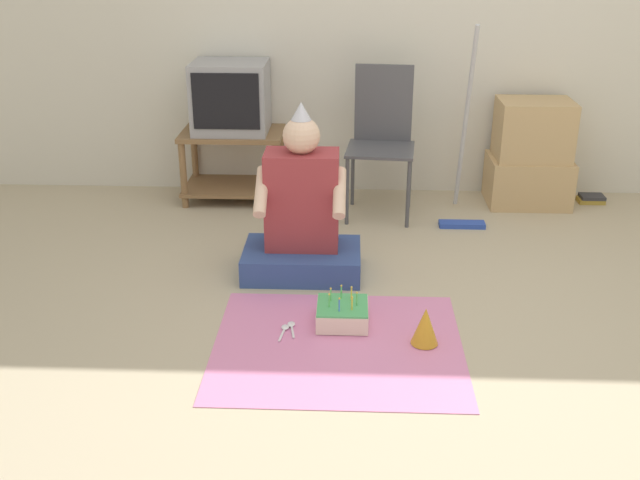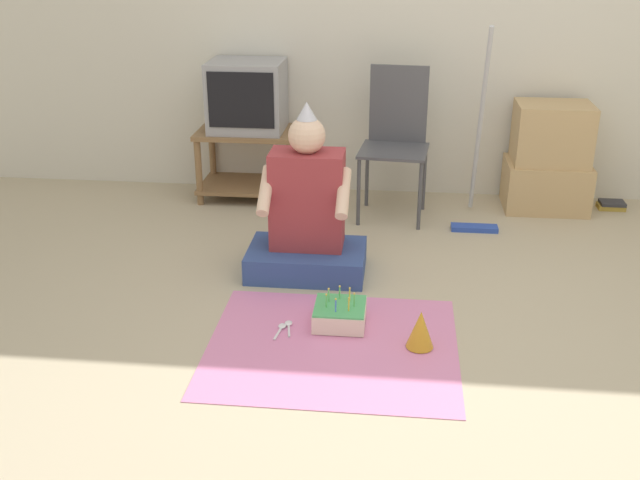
# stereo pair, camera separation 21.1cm
# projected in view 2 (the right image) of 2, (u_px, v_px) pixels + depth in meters

# --- Properties ---
(ground_plane) EXTENTS (16.00, 16.00, 0.00)m
(ground_plane) POSITION_uv_depth(u_px,v_px,m) (422.00, 340.00, 3.36)
(ground_plane) COLOR tan
(wall_back) EXTENTS (6.40, 0.06, 2.55)m
(wall_back) POSITION_uv_depth(u_px,v_px,m) (427.00, 1.00, 4.75)
(wall_back) COLOR beige
(wall_back) RESTS_ON ground_plane
(tv_stand) EXTENTS (0.67, 0.44, 0.47)m
(tv_stand) POSITION_uv_depth(u_px,v_px,m) (249.00, 157.00, 5.02)
(tv_stand) COLOR olive
(tv_stand) RESTS_ON ground_plane
(tv) EXTENTS (0.48, 0.41, 0.45)m
(tv) POSITION_uv_depth(u_px,v_px,m) (247.00, 96.00, 4.86)
(tv) COLOR #99999E
(tv) RESTS_ON tv_stand
(folding_chair) EXTENTS (0.45, 0.44, 0.93)m
(folding_chair) POSITION_uv_depth(u_px,v_px,m) (396.00, 133.00, 4.65)
(folding_chair) COLOR #4C4C51
(folding_chair) RESTS_ON ground_plane
(cardboard_box_stack) EXTENTS (0.53, 0.39, 0.69)m
(cardboard_box_stack) POSITION_uv_depth(u_px,v_px,m) (549.00, 160.00, 4.80)
(cardboard_box_stack) COLOR tan
(cardboard_box_stack) RESTS_ON ground_plane
(dust_mop) EXTENTS (0.28, 0.40, 1.21)m
(dust_mop) POSITION_uv_depth(u_px,v_px,m) (478.00, 170.00, 4.51)
(dust_mop) COLOR #2D4CB2
(dust_mop) RESTS_ON ground_plane
(book_pile) EXTENTS (0.17, 0.12, 0.05)m
(book_pile) POSITION_uv_depth(u_px,v_px,m) (611.00, 205.00, 4.90)
(book_pile) COLOR #A88933
(book_pile) RESTS_ON ground_plane
(person_seated) EXTENTS (0.62, 0.42, 0.91)m
(person_seated) POSITION_uv_depth(u_px,v_px,m) (307.00, 218.00, 3.92)
(person_seated) COLOR #334C8C
(person_seated) RESTS_ON ground_plane
(party_cloth) EXTENTS (1.10, 0.97, 0.01)m
(party_cloth) POSITION_uv_depth(u_px,v_px,m) (332.00, 346.00, 3.31)
(party_cloth) COLOR pink
(party_cloth) RESTS_ON ground_plane
(birthday_cake) EXTENTS (0.24, 0.24, 0.16)m
(birthday_cake) POSITION_uv_depth(u_px,v_px,m) (340.00, 314.00, 3.47)
(birthday_cake) COLOR #F4E0C6
(birthday_cake) RESTS_ON party_cloth
(party_hat_blue) EXTENTS (0.12, 0.12, 0.17)m
(party_hat_blue) POSITION_uv_depth(u_px,v_px,m) (420.00, 329.00, 3.27)
(party_hat_blue) COLOR gold
(party_hat_blue) RESTS_ON party_cloth
(plastic_spoon_near) EXTENTS (0.04, 0.14, 0.01)m
(plastic_spoon_near) POSITION_uv_depth(u_px,v_px,m) (289.00, 325.00, 3.47)
(plastic_spoon_near) COLOR white
(plastic_spoon_near) RESTS_ON party_cloth
(plastic_spoon_far) EXTENTS (0.04, 0.14, 0.01)m
(plastic_spoon_far) POSITION_uv_depth(u_px,v_px,m) (281.00, 328.00, 3.44)
(plastic_spoon_far) COLOR white
(plastic_spoon_far) RESTS_ON party_cloth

